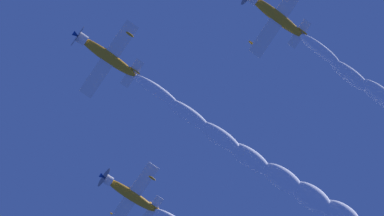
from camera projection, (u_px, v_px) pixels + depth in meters
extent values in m
ellipsoid|color=orange|center=(108.00, 57.00, 77.96)|extent=(5.72, 7.50, 1.61)
cylinder|color=white|center=(82.00, 39.00, 77.07)|extent=(1.96, 1.80, 1.64)
cone|color=#194CB2|center=(76.00, 35.00, 76.88)|extent=(1.11, 1.12, 0.78)
cylinder|color=#3F3F47|center=(77.00, 36.00, 76.92)|extent=(3.03, 2.01, 3.60)
cube|color=white|center=(109.00, 59.00, 77.87)|extent=(8.68, 6.49, 4.09)
ellipsoid|color=orange|center=(130.00, 34.00, 74.65)|extent=(0.90, 1.10, 0.38)
ellipsoid|color=orange|center=(90.00, 82.00, 81.09)|extent=(0.90, 1.10, 0.38)
cube|color=white|center=(132.00, 73.00, 78.85)|extent=(3.38, 2.73, 1.51)
cube|color=orange|center=(134.00, 70.00, 79.29)|extent=(1.26, 1.45, 1.26)
ellipsoid|color=#1E232D|center=(107.00, 53.00, 78.22)|extent=(1.87, 2.08, 1.03)
ellipsoid|color=orange|center=(277.00, 17.00, 77.60)|extent=(5.74, 7.48, 1.69)
cube|color=white|center=(278.00, 19.00, 77.51)|extent=(8.73, 6.52, 3.96)
ellipsoid|color=orange|center=(252.00, 44.00, 80.68)|extent=(0.90, 1.10, 0.39)
cube|color=white|center=(300.00, 34.00, 78.45)|extent=(3.40, 2.74, 1.48)
cube|color=orange|center=(301.00, 31.00, 78.90)|extent=(1.24, 1.45, 1.29)
ellipsoid|color=#1E232D|center=(275.00, 13.00, 77.88)|extent=(1.87, 2.08, 1.05)
ellipsoid|color=orange|center=(131.00, 195.00, 86.31)|extent=(5.72, 7.46, 1.75)
cylinder|color=white|center=(108.00, 180.00, 85.51)|extent=(1.90, 1.79, 1.61)
cone|color=#194CB2|center=(103.00, 177.00, 85.34)|extent=(1.08, 1.12, 0.77)
cylinder|color=#3F3F47|center=(104.00, 177.00, 85.38)|extent=(2.90, 2.01, 3.49)
cube|color=white|center=(132.00, 197.00, 86.21)|extent=(8.89, 6.62, 3.47)
ellipsoid|color=orange|center=(152.00, 178.00, 83.24)|extent=(0.90, 1.10, 0.39)
ellipsoid|color=orange|center=(113.00, 215.00, 89.19)|extent=(0.90, 1.10, 0.39)
cube|color=white|center=(153.00, 209.00, 87.12)|extent=(3.46, 2.77, 1.31)
cube|color=orange|center=(154.00, 206.00, 87.59)|extent=(1.18, 1.43, 1.32)
ellipsoid|color=#1E232D|center=(130.00, 191.00, 86.61)|extent=(1.85, 2.07, 1.04)
ellipsoid|color=white|center=(157.00, 91.00, 79.52)|extent=(4.68, 6.10, 1.50)
ellipsoid|color=white|center=(188.00, 114.00, 80.70)|extent=(4.95, 6.28, 1.82)
ellipsoid|color=white|center=(220.00, 137.00, 81.80)|extent=(5.21, 6.46, 2.14)
ellipsoid|color=white|center=(250.00, 158.00, 83.24)|extent=(5.48, 6.64, 2.46)
ellipsoid|color=white|center=(283.00, 179.00, 84.18)|extent=(5.75, 6.82, 2.78)
ellipsoid|color=white|center=(312.00, 198.00, 85.08)|extent=(6.02, 7.00, 3.10)
ellipsoid|color=white|center=(320.00, 50.00, 79.11)|extent=(4.68, 6.10, 1.50)
ellipsoid|color=white|center=(350.00, 76.00, 80.38)|extent=(4.95, 6.28, 1.82)
ellipsoid|color=white|center=(380.00, 95.00, 81.39)|extent=(5.21, 6.46, 2.14)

